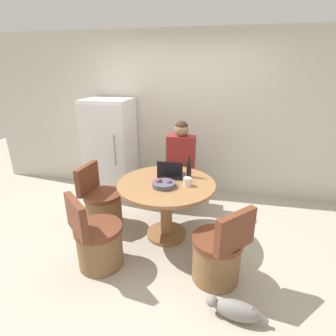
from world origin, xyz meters
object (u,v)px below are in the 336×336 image
object	(u,v)px
person_seated	(181,161)
bottle	(189,169)
chair_left_side	(102,206)
fruit_bowl	(164,184)
chair_near_right_corner	(218,255)
chair_near_left_corner	(98,243)
laptop	(171,173)
dining_table	(166,197)
cat	(235,310)
refrigerator	(111,148)

from	to	relation	value
person_seated	bottle	size ratio (longest dim) A/B	4.84
person_seated	chair_left_side	bearing A→B (deg)	37.56
fruit_bowl	chair_near_right_corner	bearing A→B (deg)	-37.46
chair_near_right_corner	chair_near_left_corner	xyz separation A→B (m)	(-1.26, -0.05, 0.00)
person_seated	fruit_bowl	bearing A→B (deg)	86.27
chair_near_right_corner	chair_near_left_corner	size ratio (longest dim) A/B	1.00
laptop	bottle	size ratio (longest dim) A/B	1.14
dining_table	laptop	distance (m)	0.30
chair_left_side	fruit_bowl	bearing A→B (deg)	-97.25
person_seated	cat	size ratio (longest dim) A/B	2.56
person_seated	laptop	world-z (taller)	person_seated
dining_table	chair_near_right_corner	size ratio (longest dim) A/B	1.38
dining_table	chair_left_side	size ratio (longest dim) A/B	1.38
chair_near_right_corner	laptop	size ratio (longest dim) A/B	2.69
chair_left_side	laptop	bearing A→B (deg)	-78.42
person_seated	dining_table	bearing A→B (deg)	86.16
fruit_bowl	bottle	bearing A→B (deg)	55.28
laptop	cat	size ratio (longest dim) A/B	0.60
chair_near_left_corner	laptop	xyz separation A→B (m)	(0.62, 0.86, 0.51)
person_seated	laptop	size ratio (longest dim) A/B	4.25
chair_near_left_corner	chair_left_side	xyz separation A→B (m)	(-0.30, 0.75, 0.00)
refrigerator	chair_near_left_corner	xyz separation A→B (m)	(0.56, -1.74, -0.51)
person_seated	cat	xyz separation A→B (m)	(0.78, -1.88, -0.64)
chair_near_left_corner	cat	world-z (taller)	chair_near_left_corner
chair_near_right_corner	fruit_bowl	size ratio (longest dim) A/B	3.18
chair_near_right_corner	person_seated	distance (m)	1.63
chair_near_right_corner	fruit_bowl	bearing A→B (deg)	-83.96
refrigerator	laptop	distance (m)	1.47
refrigerator	dining_table	distance (m)	1.59
bottle	chair_left_side	bearing A→B (deg)	-171.92
refrigerator	bottle	xyz separation A→B (m)	(1.40, -0.83, 0.06)
cat	bottle	bearing A→B (deg)	-58.47
refrigerator	chair_near_right_corner	distance (m)	2.54
dining_table	bottle	world-z (taller)	bottle
refrigerator	chair_left_side	xyz separation A→B (m)	(0.26, -0.99, -0.51)
cat	dining_table	bearing A→B (deg)	-44.94
chair_near_right_corner	fruit_bowl	distance (m)	0.97
chair_near_left_corner	bottle	distance (m)	1.37
chair_left_side	chair_near_right_corner	bearing A→B (deg)	-109.37
chair_left_side	bottle	world-z (taller)	bottle
laptop	bottle	distance (m)	0.23
chair_near_left_corner	chair_near_right_corner	bearing A→B (deg)	-135.86
person_seated	bottle	bearing A→B (deg)	107.78
chair_near_left_corner	chair_left_side	bearing A→B (deg)	-26.49
person_seated	cat	bearing A→B (deg)	112.42
laptop	person_seated	bearing A→B (deg)	-93.23
person_seated	laptop	bearing A→B (deg)	86.77
refrigerator	chair_left_side	world-z (taller)	refrigerator
chair_near_right_corner	bottle	size ratio (longest dim) A/B	3.06
laptop	chair_near_left_corner	bearing A→B (deg)	54.13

